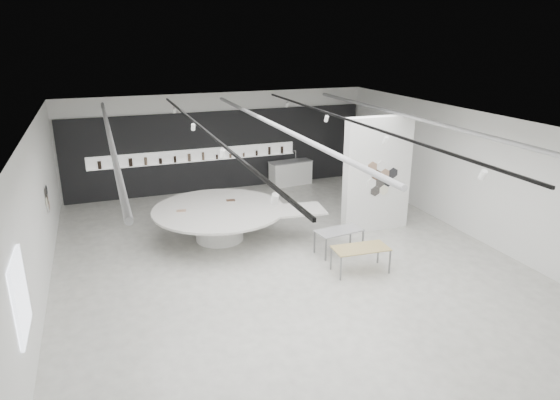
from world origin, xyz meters
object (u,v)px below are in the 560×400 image
object	(u,v)px
partition_column	(377,175)
sample_table_wood	(361,249)
sample_table_stone	(339,232)
kitchen_counter	(291,173)
display_island	(222,219)

from	to	relation	value
partition_column	sample_table_wood	distance (m)	3.35
sample_table_stone	kitchen_counter	xyz separation A→B (m)	(1.18, 6.76, -0.13)
partition_column	kitchen_counter	xyz separation A→B (m)	(-0.70, 5.53, -1.30)
partition_column	sample_table_wood	xyz separation A→B (m)	(-1.89, -2.50, -1.17)
sample_table_wood	sample_table_stone	bearing A→B (deg)	89.35
display_island	sample_table_wood	world-z (taller)	display_island
display_island	sample_table_wood	bearing A→B (deg)	-41.51
kitchen_counter	partition_column	bearing A→B (deg)	-89.68
partition_column	sample_table_wood	world-z (taller)	partition_column
sample_table_wood	kitchen_counter	size ratio (longest dim) A/B	0.82
display_island	sample_table_wood	xyz separation A→B (m)	(2.86, -3.34, -0.03)
partition_column	sample_table_stone	size ratio (longest dim) A/B	2.57
sample_table_stone	kitchen_counter	world-z (taller)	kitchen_counter
sample_table_stone	kitchen_counter	distance (m)	6.86
sample_table_wood	sample_table_stone	xyz separation A→B (m)	(0.01, 1.27, -0.00)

